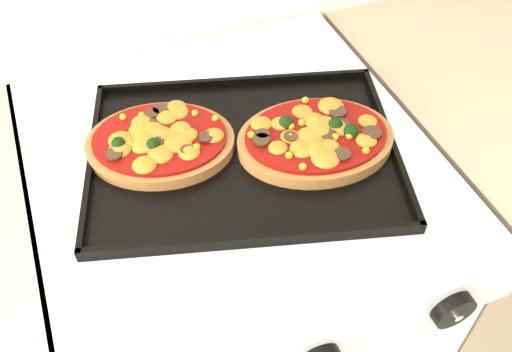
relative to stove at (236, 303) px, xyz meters
name	(u,v)px	position (x,y,z in m)	size (l,w,h in m)	color
stove	(236,303)	(0.00, 0.00, 0.00)	(0.60, 0.60, 0.91)	silver
control_panel	(316,347)	(0.00, -0.31, 0.40)	(0.60, 0.02, 0.09)	silver
knob_right	(453,310)	(0.19, -0.33, 0.40)	(0.06, 0.06, 0.02)	black
baking_tray	(243,152)	(0.01, -0.02, 0.47)	(0.45, 0.33, 0.02)	black
pizza_left	(160,141)	(-0.10, 0.03, 0.48)	(0.22, 0.17, 0.03)	brown
pizza_right	(316,138)	(0.12, -0.05, 0.48)	(0.23, 0.17, 0.03)	brown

